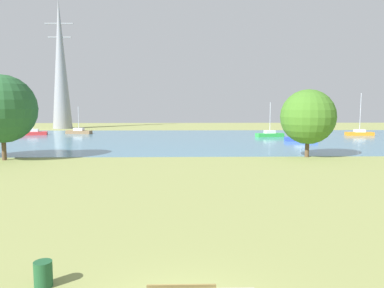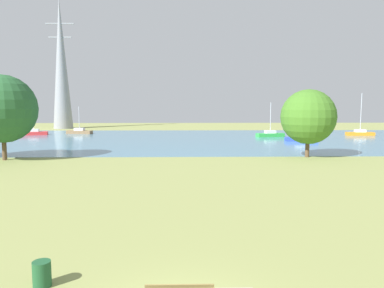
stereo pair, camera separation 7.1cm
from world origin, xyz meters
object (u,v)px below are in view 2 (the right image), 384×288
object	(u,v)px
tree_west_near	(308,117)
electricity_pylon	(61,64)
tree_east_far	(2,109)
litter_bin	(42,274)
sailboat_brown	(79,131)
sailboat_orange	(360,133)
sailboat_blue	(301,138)
sailboat_green	(270,134)
sailboat_red	(34,133)

from	to	relation	value
tree_west_near	electricity_pylon	size ratio (longest dim) A/B	0.24
tree_east_far	tree_west_near	bearing A→B (deg)	2.77
litter_bin	tree_east_far	size ratio (longest dim) A/B	0.09
sailboat_brown	sailboat_orange	distance (m)	51.92
sailboat_blue	litter_bin	bearing A→B (deg)	-116.66
sailboat_blue	sailboat_green	bearing A→B (deg)	111.76
sailboat_brown	electricity_pylon	xyz separation A→B (m)	(-8.13, 15.76, 14.43)
sailboat_brown	tree_east_far	size ratio (longest dim) A/B	0.60
sailboat_orange	tree_west_near	bearing A→B (deg)	-124.93
tree_east_far	tree_west_near	world-z (taller)	tree_east_far
litter_bin	sailboat_green	bearing A→B (deg)	69.62
sailboat_brown	sailboat_red	xyz separation A→B (m)	(-7.55, -2.76, 0.02)
sailboat_red	electricity_pylon	distance (m)	23.47
tree_west_near	electricity_pylon	world-z (taller)	electricity_pylon
sailboat_red	sailboat_blue	world-z (taller)	sailboat_red
litter_bin	sailboat_blue	distance (m)	49.78
sailboat_blue	electricity_pylon	world-z (taller)	electricity_pylon
sailboat_orange	tree_west_near	xyz separation A→B (m)	(-18.51, -26.51, 3.82)
litter_bin	sailboat_brown	world-z (taller)	sailboat_brown
litter_bin	sailboat_brown	bearing A→B (deg)	104.67
sailboat_green	sailboat_blue	bearing A→B (deg)	-68.24
litter_bin	electricity_pylon	bearing A→B (deg)	107.49
sailboat_blue	tree_east_far	bearing A→B (deg)	-153.14
sailboat_green	electricity_pylon	distance (m)	50.91
sailboat_blue	electricity_pylon	size ratio (longest dim) A/B	0.18
sailboat_red	sailboat_green	bearing A→B (deg)	-6.19
electricity_pylon	sailboat_brown	bearing A→B (deg)	-62.71
sailboat_orange	sailboat_brown	bearing A→B (deg)	174.32
litter_bin	tree_east_far	bearing A→B (deg)	117.65
sailboat_orange	tree_west_near	world-z (taller)	sailboat_orange
electricity_pylon	sailboat_red	bearing A→B (deg)	-88.20
litter_bin	electricity_pylon	distance (m)	80.10
electricity_pylon	tree_east_far	bearing A→B (deg)	-78.52
sailboat_orange	tree_east_far	xyz separation A→B (m)	(-49.86, -28.02, 4.69)
sailboat_red	electricity_pylon	bearing A→B (deg)	91.80
tree_east_far	litter_bin	bearing A→B (deg)	-62.35
sailboat_blue	sailboat_red	bearing A→B (deg)	165.05
sailboat_green	sailboat_blue	xyz separation A→B (m)	(3.01, -7.53, -0.01)
sailboat_red	electricity_pylon	xyz separation A→B (m)	(-0.58, 18.52, 14.41)
sailboat_blue	tree_west_near	world-z (taller)	tree_west_near
sailboat_brown	sailboat_green	xyz separation A→B (m)	(34.88, -7.36, 0.01)
sailboat_green	electricity_pylon	xyz separation A→B (m)	(-43.01, 23.12, 14.42)
sailboat_green	tree_east_far	xyz separation A→B (m)	(-33.07, -25.80, 4.71)
sailboat_red	sailboat_green	size ratio (longest dim) A/B	1.15
tree_west_near	sailboat_red	bearing A→B (deg)	144.64
tree_east_far	electricity_pylon	world-z (taller)	electricity_pylon
tree_west_near	electricity_pylon	distance (m)	63.75
litter_bin	sailboat_brown	distance (m)	61.38
sailboat_red	sailboat_orange	size ratio (longest dim) A/B	0.90
tree_east_far	electricity_pylon	xyz separation A→B (m)	(-9.94, 48.92, 9.71)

